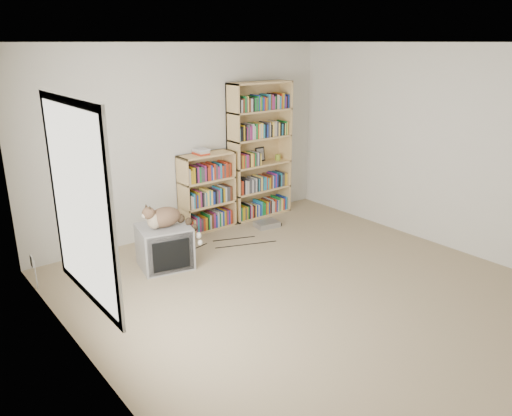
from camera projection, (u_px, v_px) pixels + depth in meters
floor at (315, 295)px, 5.18m from camera, size 4.50×5.00×0.01m
wall_back at (186, 141)px, 6.65m from camera, size 4.50×0.02×2.50m
wall_left at (91, 232)px, 3.47m from camera, size 0.02×5.00×2.50m
wall_right at (450, 149)px, 6.11m from camera, size 0.02×5.00×2.50m
ceiling at (326, 42)px, 4.39m from camera, size 4.50×5.00×0.02m
window at (80, 204)px, 3.57m from camera, size 0.02×1.22×1.52m
crt_tv at (164, 246)px, 5.79m from camera, size 0.67×0.63×0.50m
cat at (169, 220)px, 5.67m from camera, size 0.61×0.44×0.49m
bookcase_tall at (259, 154)px, 7.31m from camera, size 0.99×0.30×1.97m
bookcase_short at (206, 194)px, 6.90m from camera, size 0.78×0.30×1.07m
book_stack at (200, 152)px, 6.65m from camera, size 0.18×0.23×0.08m
green_mug at (277, 157)px, 7.52m from camera, size 0.08×0.08×0.09m
framed_print at (260, 154)px, 7.43m from camera, size 0.16×0.05×0.21m
dvd_player at (267, 224)px, 7.09m from camera, size 0.36×0.29×0.08m
wall_outlet at (32, 261)px, 5.22m from camera, size 0.01×0.08×0.13m
floor_cables at (205, 249)px, 6.32m from camera, size 1.20×0.70×0.01m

